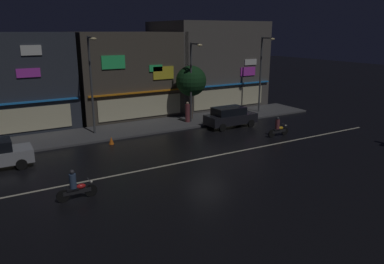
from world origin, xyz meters
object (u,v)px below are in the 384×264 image
object	(u,v)px
streetlamp_west	(92,78)
motorcycle_opposite_lane	(76,187)
parked_car_trailing	(230,117)
streetlamp_mid	(192,76)
streetlamp_east	(262,68)
traffic_cone	(111,140)
motorcycle_following	(278,128)
pedestrian_on_sidewalk	(188,113)

from	to	relation	value
streetlamp_west	motorcycle_opposite_lane	distance (m)	11.72
parked_car_trailing	streetlamp_mid	bearing A→B (deg)	-49.14
streetlamp_east	traffic_cone	distance (m)	16.29
streetlamp_west	streetlamp_mid	world-z (taller)	streetlamp_west
streetlamp_west	traffic_cone	xyz separation A→B (m)	(0.34, -2.74, -4.11)
streetlamp_mid	motorcycle_following	xyz separation A→B (m)	(3.61, -6.63, -3.45)
streetlamp_mid	motorcycle_opposite_lane	world-z (taller)	streetlamp_mid
parked_car_trailing	motorcycle_opposite_lane	world-z (taller)	parked_car_trailing
streetlamp_mid	pedestrian_on_sidewalk	distance (m)	3.17
motorcycle_following	streetlamp_west	bearing A→B (deg)	149.46
pedestrian_on_sidewalk	motorcycle_opposite_lane	bearing A→B (deg)	-67.56
streetlamp_west	pedestrian_on_sidewalk	world-z (taller)	streetlamp_west
parked_car_trailing	traffic_cone	bearing A→B (deg)	-1.35
motorcycle_opposite_lane	traffic_cone	bearing A→B (deg)	-124.54
streetlamp_east	motorcycle_opposite_lane	world-z (taller)	streetlamp_east
streetlamp_mid	parked_car_trailing	world-z (taller)	streetlamp_mid
streetlamp_east	streetlamp_west	bearing A→B (deg)	179.25
motorcycle_following	motorcycle_opposite_lane	xyz separation A→B (m)	(-15.68, -3.30, 0.00)
streetlamp_east	pedestrian_on_sidewalk	bearing A→B (deg)	-179.82
pedestrian_on_sidewalk	motorcycle_opposite_lane	xyz separation A→B (m)	(-11.75, -10.18, -0.31)
pedestrian_on_sidewalk	motorcycle_following	distance (m)	7.93
streetlamp_mid	parked_car_trailing	size ratio (longest dim) A/B	1.54
parked_car_trailing	streetlamp_west	bearing A→B (deg)	-16.01
traffic_cone	motorcycle_opposite_lane	bearing A→B (deg)	-118.68
streetlamp_east	motorcycle_following	size ratio (longest dim) A/B	3.69
motorcycle_following	streetlamp_east	bearing A→B (deg)	59.77
streetlamp_mid	streetlamp_east	xyz separation A→B (m)	(7.71, 0.27, 0.20)
parked_car_trailing	motorcycle_following	size ratio (longest dim) A/B	2.26
pedestrian_on_sidewalk	motorcycle_following	world-z (taller)	pedestrian_on_sidewalk
parked_car_trailing	motorcycle_following	world-z (taller)	parked_car_trailing
streetlamp_east	pedestrian_on_sidewalk	size ratio (longest dim) A/B	4.02
streetlamp_west	parked_car_trailing	distance (m)	11.34
parked_car_trailing	pedestrian_on_sidewalk	bearing A→B (deg)	-47.84
pedestrian_on_sidewalk	motorcycle_opposite_lane	world-z (taller)	pedestrian_on_sidewalk
traffic_cone	motorcycle_following	bearing A→B (deg)	-20.83
motorcycle_following	motorcycle_opposite_lane	distance (m)	16.03
streetlamp_mid	motorcycle_opposite_lane	bearing A→B (deg)	-140.55
streetlamp_mid	motorcycle_following	world-z (taller)	streetlamp_mid
streetlamp_east	traffic_cone	bearing A→B (deg)	-170.78
motorcycle_opposite_lane	traffic_cone	world-z (taller)	motorcycle_opposite_lane
motorcycle_following	traffic_cone	distance (m)	12.29
streetlamp_mid	motorcycle_following	bearing A→B (deg)	-61.42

